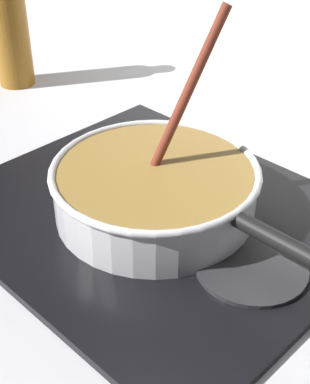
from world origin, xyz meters
The scene contains 6 objects.
ground centered at (0.00, 0.00, -0.02)m, with size 2.40×1.60×0.04m, color #B7B7BC.
hob_plate centered at (0.09, 0.10, 0.01)m, with size 0.56×0.48×0.01m, color black.
burner_ring centered at (0.09, 0.10, 0.02)m, with size 0.17×0.17×0.01m, color #592D0C.
spare_burner centered at (0.26, 0.10, 0.01)m, with size 0.15×0.15×0.01m, color #262628.
cooking_pan centered at (0.09, 0.10, 0.05)m, with size 0.46×0.30×0.29m.
oil_bottle centered at (-0.48, 0.25, 0.13)m, with size 0.08×0.08×0.29m.
Camera 1 is at (0.56, -0.38, 0.51)m, focal length 53.29 mm.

